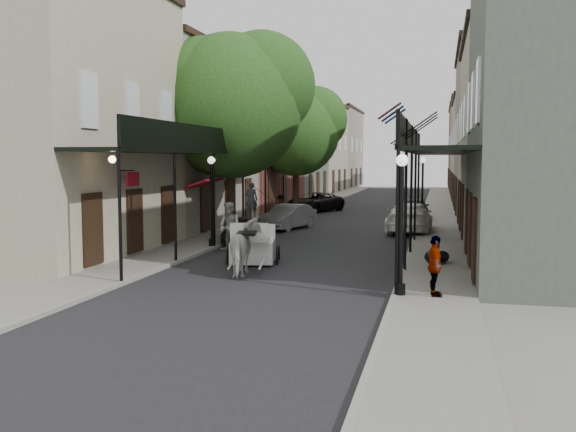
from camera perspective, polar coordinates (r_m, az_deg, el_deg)
The scene contains 24 objects.
ground at distance 19.98m, azimuth -1.59°, elevation -5.61°, with size 140.00×140.00×0.00m, color gray.
road at distance 39.47m, azimuth 5.93°, elevation -0.37°, with size 8.00×90.00×0.01m, color black.
sidewalk_left at distance 40.42m, azimuth -1.11°, elevation -0.14°, with size 2.20×90.00×0.12m, color gray.
sidewalk_right at distance 39.14m, azimuth 13.21°, elevation -0.44°, with size 2.20×90.00×0.12m, color gray.
building_row_left at distance 50.87m, azimuth -2.24°, elevation 6.77°, with size 5.00×80.00×10.50m, color #B6AE91.
building_row_right at distance 49.12m, azimuth 17.61°, elevation 6.60°, with size 5.00×80.00×10.50m, color gray.
gallery_left at distance 27.77m, azimuth -7.48°, elevation 5.73°, with size 2.20×18.05×4.88m.
gallery_right at distance 25.95m, azimuth 12.80°, elevation 5.71°, with size 2.20×18.05×4.88m.
tree_near at distance 30.72m, azimuth -4.32°, elevation 10.24°, with size 7.31×6.80×9.63m.
tree_far at distance 44.20m, azimuth 1.20°, elevation 7.80°, with size 6.45×6.00×8.61m.
lamppost_right_near at distance 17.08m, azimuth 10.02°, elevation -0.55°, with size 0.32×0.32×3.71m.
lamppost_left at distance 26.66m, azimuth -6.79°, elevation 1.46°, with size 0.32×0.32×3.71m.
lamppost_right_far at distance 37.02m, azimuth 11.86°, elevation 2.37°, with size 0.32×0.32×3.71m.
horse at distance 20.54m, azimuth -3.70°, elevation -2.83°, with size 0.95×2.09×1.76m, color beige.
carriage at distance 23.23m, azimuth -3.05°, elevation -1.26°, with size 2.10×2.84×2.95m.
pedestrian_walking at distance 25.89m, azimuth -5.20°, elevation -0.96°, with size 0.97×0.75×1.99m, color #ACADA3.
pedestrian_sidewalk_left at distance 38.36m, azimuth -0.65°, elevation 0.79°, with size 0.96×0.55×1.48m, color gray.
pedestrian_sidewalk_right at distance 17.19m, azimuth 12.95°, elevation -4.36°, with size 0.94×0.39×1.60m, color gray.
car_left_near at distance 28.67m, azimuth -4.32°, elevation -1.19°, with size 1.40×3.49×1.19m, color black.
car_left_mid at distance 34.02m, azimuth 0.00°, elevation -0.08°, with size 1.41×4.05×1.33m, color gray.
car_left_far at distance 45.71m, azimuth 2.41°, elevation 1.24°, with size 2.28×4.94×1.37m, color black.
car_right_near at distance 33.13m, azimuth 10.77°, elevation -0.13°, with size 2.14×5.26×1.53m, color white.
car_right_far at distance 39.87m, azimuth 11.22°, elevation 0.64°, with size 1.68×4.18×1.42m, color black.
trash_bags at distance 22.71m, azimuth 13.06°, elevation -3.55°, with size 0.84×0.99×0.49m.
Camera 1 is at (5.09, -18.97, 3.68)m, focal length 40.00 mm.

